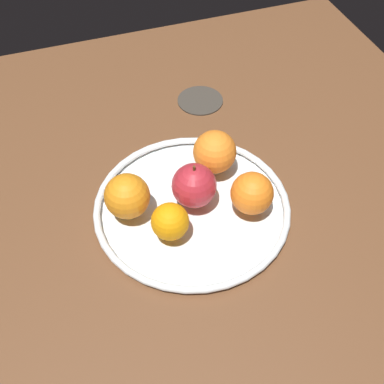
{
  "coord_description": "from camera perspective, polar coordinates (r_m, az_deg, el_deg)",
  "views": [
    {
      "loc": [
        -48.74,
        16.7,
        64.88
      ],
      "look_at": [
        0.0,
        0.0,
        4.8
      ],
      "focal_mm": 45.59,
      "sensor_mm": 36.0,
      "label": 1
    }
  ],
  "objects": [
    {
      "name": "orange_back_left",
      "position": [
        0.84,
        2.67,
        4.71
      ],
      "size": [
        7.58,
        7.58,
        7.58
      ],
      "primitive_type": "sphere",
      "color": "orange",
      "rests_on": "fruit_bowl"
    },
    {
      "name": "apple",
      "position": [
        0.79,
        0.24,
        0.75
      ],
      "size": [
        7.42,
        7.42,
        8.22
      ],
      "color": "#B62732",
      "rests_on": "fruit_bowl"
    },
    {
      "name": "ambient_coaster",
      "position": [
        1.03,
        0.97,
        10.73
      ],
      "size": [
        9.51,
        9.51,
        0.6
      ],
      "primitive_type": "cylinder",
      "color": "#3A342D",
      "rests_on": "ground_plane"
    },
    {
      "name": "orange_back_right",
      "position": [
        0.78,
        -7.6,
        -0.49
      ],
      "size": [
        7.43,
        7.43,
        7.43
      ],
      "primitive_type": "sphere",
      "color": "orange",
      "rests_on": "fruit_bowl"
    },
    {
      "name": "orange_front_right",
      "position": [
        0.75,
        -2.58,
        -3.47
      ],
      "size": [
        6.02,
        6.02,
        6.02
      ],
      "primitive_type": "sphere",
      "color": "orange",
      "rests_on": "fruit_bowl"
    },
    {
      "name": "orange_center",
      "position": [
        0.79,
        7.04,
        -0.15
      ],
      "size": [
        7.04,
        7.04,
        7.04
      ],
      "primitive_type": "sphere",
      "color": "orange",
      "rests_on": "fruit_bowl"
    },
    {
      "name": "fruit_bowl",
      "position": [
        0.82,
        0.0,
        -1.76
      ],
      "size": [
        33.09,
        33.09,
        1.8
      ],
      "color": "white",
      "rests_on": "ground_plane"
    },
    {
      "name": "ground_plane",
      "position": [
        0.84,
        0.0,
        -3.01
      ],
      "size": [
        114.73,
        114.73,
        4.0
      ],
      "primitive_type": "cube",
      "color": "brown"
    }
  ]
}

